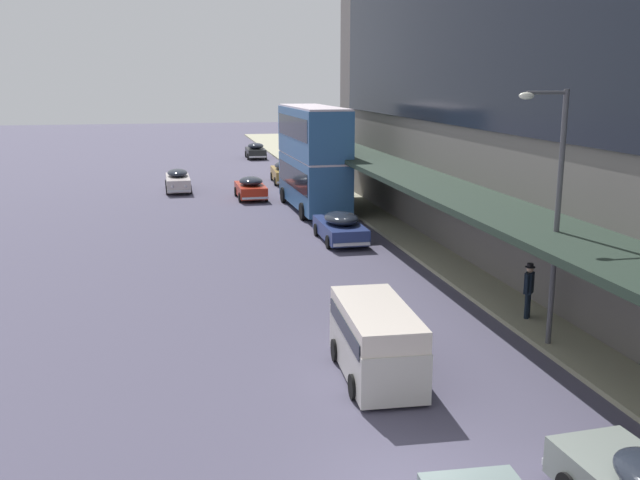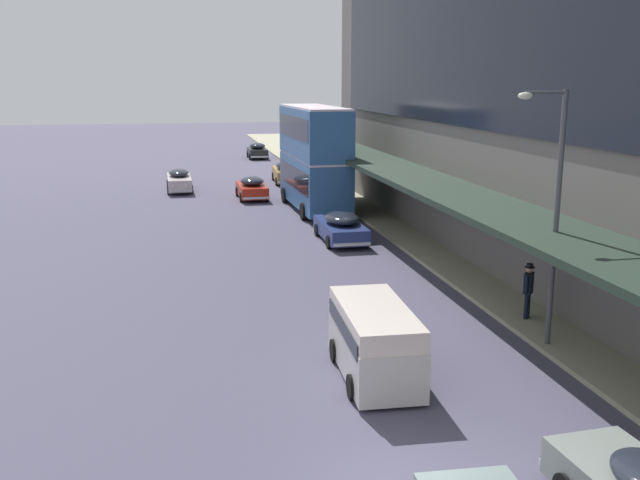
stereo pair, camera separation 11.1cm
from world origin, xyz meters
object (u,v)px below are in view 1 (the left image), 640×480
object	(u,v)px
sedan_oncoming_front	(340,227)
sedan_lead_near	(284,172)
transit_bus_kerbside_front	(313,155)
street_lamp	(553,201)
sedan_second_near	(178,180)
pedestrian_at_kerb	(529,288)
vw_van	(375,337)
sedan_lead_mid	(256,151)
sedan_oncoming_rear	(251,188)

from	to	relation	value
sedan_oncoming_front	sedan_lead_near	bearing A→B (deg)	88.72
transit_bus_kerbside_front	street_lamp	world-z (taller)	street_lamp
sedan_oncoming_front	sedan_second_near	bearing A→B (deg)	112.68
sedan_lead_near	street_lamp	xyz separation A→B (m)	(2.14, -35.84, 3.63)
pedestrian_at_kerb	street_lamp	distance (m)	4.01
sedan_second_near	pedestrian_at_kerb	world-z (taller)	pedestrian_at_kerb
street_lamp	vw_van	bearing A→B (deg)	-171.21
sedan_lead_mid	sedan_lead_near	xyz separation A→B (m)	(0.08, -17.56, 0.04)
sedan_lead_mid	pedestrian_at_kerb	world-z (taller)	pedestrian_at_kerb
sedan_oncoming_rear	pedestrian_at_kerb	distance (m)	27.29
transit_bus_kerbside_front	street_lamp	bearing A→B (deg)	-84.61
sedan_oncoming_rear	sedan_lead_mid	world-z (taller)	sedan_lead_mid
sedan_oncoming_rear	street_lamp	distance (m)	29.58
sedan_lead_mid	pedestrian_at_kerb	xyz separation A→B (m)	(2.87, -51.15, 0.41)
sedan_second_near	sedan_lead_mid	distance (m)	21.62
sedan_oncoming_front	pedestrian_at_kerb	xyz separation A→B (m)	(3.25, -12.89, 0.44)
sedan_lead_mid	sedan_oncoming_front	bearing A→B (deg)	-90.58
sedan_oncoming_rear	sedan_second_near	bearing A→B (deg)	136.53
sedan_oncoming_front	street_lamp	world-z (taller)	street_lamp
vw_van	pedestrian_at_kerb	distance (m)	6.86
sedan_lead_near	vw_van	distance (m)	36.83
sedan_second_near	sedan_oncoming_front	distance (m)	19.70
sedan_oncoming_rear	street_lamp	xyz separation A→B (m)	(5.48, -28.84, 3.70)
sedan_lead_mid	pedestrian_at_kerb	distance (m)	51.23
sedan_oncoming_rear	sedan_lead_mid	size ratio (longest dim) A/B	1.01
pedestrian_at_kerb	sedan_oncoming_front	bearing A→B (deg)	104.17
sedan_second_near	sedan_lead_mid	bearing A→B (deg)	68.34
sedan_lead_near	street_lamp	world-z (taller)	street_lamp
sedan_second_near	sedan_lead_near	distance (m)	8.44
transit_bus_kerbside_front	sedan_second_near	size ratio (longest dim) A/B	1.87
transit_bus_kerbside_front	sedan_lead_mid	xyz separation A→B (m)	(0.03, 29.62, -2.60)
transit_bus_kerbside_front	sedan_lead_near	size ratio (longest dim) A/B	1.88
sedan_second_near	sedan_oncoming_front	xyz separation A→B (m)	(7.59, -18.17, -0.03)
sedan_lead_mid	street_lamp	xyz separation A→B (m)	(2.22, -53.40, 3.67)
street_lamp	pedestrian_at_kerb	bearing A→B (deg)	73.82
vw_van	street_lamp	distance (m)	6.47
sedan_second_near	sedan_lead_mid	xyz separation A→B (m)	(7.98, 20.09, -0.00)
sedan_lead_near	vw_van	size ratio (longest dim) A/B	1.07
sedan_oncoming_front	sedan_lead_near	xyz separation A→B (m)	(0.46, 20.70, 0.06)
sedan_oncoming_rear	sedan_second_near	distance (m)	6.50
transit_bus_kerbside_front	sedan_lead_mid	size ratio (longest dim) A/B	2.18
transit_bus_kerbside_front	sedan_lead_near	xyz separation A→B (m)	(0.10, 12.06, -2.57)
sedan_second_near	street_lamp	size ratio (longest dim) A/B	0.67
sedan_second_near	pedestrian_at_kerb	size ratio (longest dim) A/B	2.69
sedan_lead_mid	street_lamp	bearing A→B (deg)	-87.62
vw_van	pedestrian_at_kerb	bearing A→B (deg)	26.79
sedan_oncoming_rear	sedan_oncoming_front	size ratio (longest dim) A/B	0.90
sedan_lead_near	pedestrian_at_kerb	bearing A→B (deg)	-85.25
vw_van	sedan_oncoming_front	bearing A→B (deg)	79.83
transit_bus_kerbside_front	sedan_oncoming_rear	world-z (taller)	transit_bus_kerbside_front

